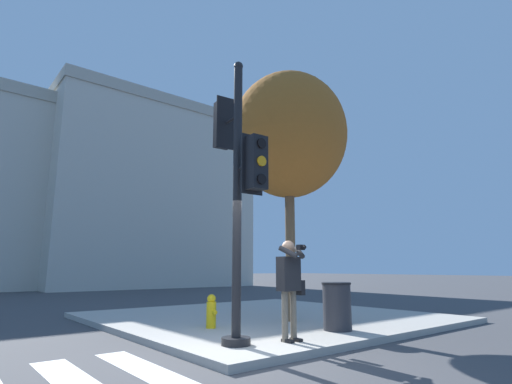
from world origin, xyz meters
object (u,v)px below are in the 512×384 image
at_px(street_tree, 289,136).
at_px(trash_bin, 337,306).
at_px(fire_hydrant, 211,311).
at_px(traffic_signal_pole, 238,177).
at_px(person_photographer, 290,280).

bearing_deg(street_tree, trash_bin, -99.94).
xyz_separation_m(street_tree, fire_hydrant, (-2.09, 0.25, -4.24)).
distance_m(traffic_signal_pole, person_photographer, 2.02).
bearing_deg(traffic_signal_pole, person_photographer, -18.62).
bearing_deg(trash_bin, person_photographer, -169.97).
bearing_deg(fire_hydrant, trash_bin, -45.96).
relative_size(traffic_signal_pole, person_photographer, 2.92).
bearing_deg(trash_bin, street_tree, 80.06).
distance_m(traffic_signal_pole, street_tree, 3.67).
bearing_deg(traffic_signal_pole, trash_bin, -0.72).
relative_size(street_tree, fire_hydrant, 9.09).
bearing_deg(fire_hydrant, traffic_signal_pole, -110.69).
relative_size(person_photographer, trash_bin, 1.82).
height_order(person_photographer, fire_hydrant, person_photographer).
distance_m(person_photographer, street_tree, 4.44).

